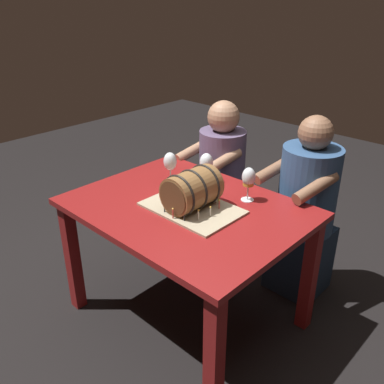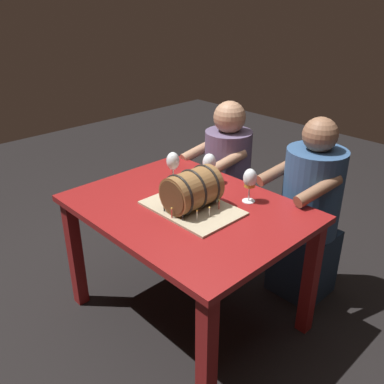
# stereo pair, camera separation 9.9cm
# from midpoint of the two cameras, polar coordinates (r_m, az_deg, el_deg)

# --- Properties ---
(ground_plane) EXTENTS (8.00, 8.00, 0.00)m
(ground_plane) POSITION_cam_midpoint_polar(r_m,az_deg,el_deg) (2.68, 0.52, -16.29)
(ground_plane) COLOR black
(dining_table) EXTENTS (1.24, 0.94, 0.75)m
(dining_table) POSITION_cam_midpoint_polar(r_m,az_deg,el_deg) (2.31, 0.58, -4.39)
(dining_table) COLOR maroon
(dining_table) RESTS_ON ground
(barrel_cake) EXTENTS (0.50, 0.34, 0.22)m
(barrel_cake) POSITION_cam_midpoint_polar(r_m,az_deg,el_deg) (2.17, 1.30, -0.01)
(barrel_cake) COLOR tan
(barrel_cake) RESTS_ON dining_table
(wine_glass_amber) EXTENTS (0.07, 0.07, 0.19)m
(wine_glass_amber) POSITION_cam_midpoint_polar(r_m,az_deg,el_deg) (2.27, 9.15, 1.65)
(wine_glass_amber) COLOR white
(wine_glass_amber) RESTS_ON dining_table
(wine_glass_red) EXTENTS (0.08, 0.08, 0.19)m
(wine_glass_red) POSITION_cam_midpoint_polar(r_m,az_deg,el_deg) (2.47, 3.52, 3.87)
(wine_glass_red) COLOR white
(wine_glass_red) RESTS_ON dining_table
(wine_glass_empty) EXTENTS (0.08, 0.08, 0.20)m
(wine_glass_empty) POSITION_cam_midpoint_polar(r_m,az_deg,el_deg) (2.45, -1.47, 4.14)
(wine_glass_empty) COLOR white
(wine_glass_empty) RESTS_ON dining_table
(person_seated_left) EXTENTS (0.40, 0.49, 1.15)m
(person_seated_left) POSITION_cam_midpoint_polar(r_m,az_deg,el_deg) (3.02, 5.66, 0.71)
(person_seated_left) COLOR #372D40
(person_seated_left) RESTS_ON ground
(person_seated_right) EXTENTS (0.46, 0.53, 1.17)m
(person_seated_right) POSITION_cam_midpoint_polar(r_m,az_deg,el_deg) (2.67, 16.64, -3.28)
(person_seated_right) COLOR #1B2D46
(person_seated_right) RESTS_ON ground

